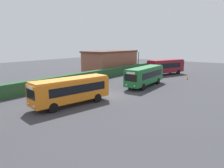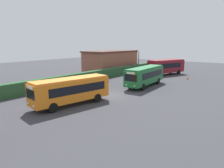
{
  "view_description": "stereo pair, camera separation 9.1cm",
  "coord_description": "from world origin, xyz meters",
  "px_view_note": "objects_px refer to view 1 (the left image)",
  "views": [
    {
      "loc": [
        -21.39,
        -16.52,
        6.7
      ],
      "look_at": [
        0.58,
        0.38,
        1.28
      ],
      "focal_mm": 33.5,
      "sensor_mm": 36.0,
      "label": 1
    },
    {
      "loc": [
        -21.34,
        -16.59,
        6.7
      ],
      "look_at": [
        0.58,
        0.38,
        1.28
      ],
      "focal_mm": 33.5,
      "sensor_mm": 36.0,
      "label": 2
    }
  ],
  "objects_px": {
    "bus_orange": "(71,90)",
    "lamppost": "(138,61)",
    "bus_green": "(145,75)",
    "traffic_cone": "(188,78)",
    "bus_maroon": "(166,66)"
  },
  "relations": [
    {
      "from": "bus_maroon",
      "to": "bus_orange",
      "type": "bearing_deg",
      "value": -157.97
    },
    {
      "from": "bus_orange",
      "to": "bus_green",
      "type": "height_order",
      "value": "bus_green"
    },
    {
      "from": "bus_orange",
      "to": "lamppost",
      "type": "relative_size",
      "value": 1.75
    },
    {
      "from": "traffic_cone",
      "to": "lamppost",
      "type": "distance_m",
      "value": 9.68
    },
    {
      "from": "bus_green",
      "to": "lamppost",
      "type": "bearing_deg",
      "value": -145.01
    },
    {
      "from": "bus_orange",
      "to": "bus_green",
      "type": "bearing_deg",
      "value": -175.89
    },
    {
      "from": "lamppost",
      "to": "traffic_cone",
      "type": "bearing_deg",
      "value": -60.39
    },
    {
      "from": "bus_orange",
      "to": "lamppost",
      "type": "height_order",
      "value": "lamppost"
    },
    {
      "from": "bus_orange",
      "to": "bus_maroon",
      "type": "height_order",
      "value": "bus_maroon"
    },
    {
      "from": "traffic_cone",
      "to": "lamppost",
      "type": "bearing_deg",
      "value": 119.61
    },
    {
      "from": "bus_orange",
      "to": "bus_maroon",
      "type": "xyz_separation_m",
      "value": [
        27.81,
        1.08,
        0.12
      ]
    },
    {
      "from": "bus_maroon",
      "to": "lamppost",
      "type": "relative_size",
      "value": 1.72
    },
    {
      "from": "bus_orange",
      "to": "bus_maroon",
      "type": "relative_size",
      "value": 1.01
    },
    {
      "from": "bus_maroon",
      "to": "traffic_cone",
      "type": "xyz_separation_m",
      "value": [
        -3.61,
        -5.92,
        -1.56
      ]
    },
    {
      "from": "lamppost",
      "to": "bus_green",
      "type": "bearing_deg",
      "value": -141.0
    }
  ]
}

